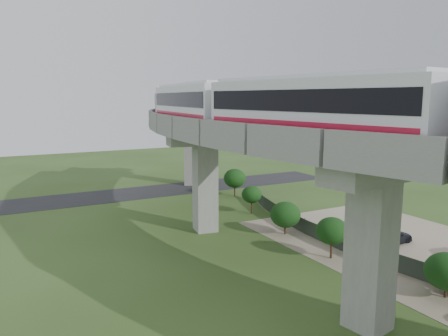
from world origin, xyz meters
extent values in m
plane|color=#324A1D|center=(0.00, 0.00, 0.00)|extent=(160.00, 160.00, 0.00)
cube|color=gray|center=(14.00, -2.00, 0.02)|extent=(18.00, 26.00, 0.04)
cube|color=#232326|center=(0.00, 30.00, 0.01)|extent=(60.00, 8.00, 0.03)
cube|color=#99968E|center=(9.12, 31.80, 4.20)|extent=(2.86, 2.93, 8.40)
cube|color=#99968E|center=(9.12, 31.80, 9.00)|extent=(7.21, 5.74, 1.20)
cube|color=#99968E|center=(0.91, 10.42, 4.20)|extent=(2.35, 2.51, 8.40)
cube|color=#99968E|center=(0.91, 10.42, 9.00)|extent=(7.31, 3.58, 1.20)
cube|color=#99968E|center=(0.91, -10.42, 4.20)|extent=(2.35, 2.51, 8.40)
cube|color=#99968E|center=(0.91, -10.42, 9.00)|extent=(7.31, 3.58, 1.20)
cube|color=gray|center=(6.19, 26.54, 10.00)|extent=(16.42, 20.91, 0.80)
cube|color=gray|center=(2.33, 28.44, 10.90)|extent=(8.66, 17.08, 1.00)
cube|color=gray|center=(10.04, 24.64, 10.90)|extent=(8.66, 17.08, 1.00)
cube|color=brown|center=(4.21, 27.51, 10.46)|extent=(10.68, 18.08, 0.12)
cube|color=black|center=(4.21, 27.51, 10.58)|extent=(9.69, 17.59, 0.12)
cube|color=brown|center=(8.16, 25.56, 10.46)|extent=(10.68, 18.08, 0.12)
cube|color=black|center=(8.16, 25.56, 10.58)|extent=(9.69, 17.59, 0.12)
cube|color=gray|center=(0.70, 9.13, 10.00)|extent=(11.77, 20.03, 0.80)
cube|color=gray|center=(-3.55, 9.78, 10.90)|extent=(3.22, 18.71, 1.00)
cube|color=gray|center=(4.95, 8.47, 10.90)|extent=(3.22, 18.71, 1.00)
cube|color=brown|center=(-1.48, 9.46, 10.46)|extent=(5.44, 19.05, 0.12)
cube|color=black|center=(-1.48, 9.46, 10.58)|extent=(4.35, 18.88, 0.12)
cube|color=brown|center=(2.87, 8.79, 10.46)|extent=(5.44, 19.05, 0.12)
cube|color=black|center=(2.87, 8.79, 10.58)|extent=(4.35, 18.88, 0.12)
cube|color=gray|center=(0.70, -9.13, 10.00)|extent=(11.77, 20.03, 0.80)
cube|color=gray|center=(-3.55, -9.78, 10.90)|extent=(3.22, 18.71, 1.00)
cube|color=gray|center=(4.95, -8.47, 10.90)|extent=(3.22, 18.71, 1.00)
cube|color=brown|center=(-1.48, -9.46, 10.46)|extent=(5.44, 19.05, 0.12)
cube|color=black|center=(-1.48, -9.46, 10.58)|extent=(4.35, 18.88, 0.12)
cube|color=brown|center=(2.87, -8.79, 10.46)|extent=(5.44, 19.05, 0.12)
cube|color=black|center=(2.87, -8.79, 10.58)|extent=(4.35, 18.88, 0.12)
cube|color=silver|center=(-1.69, -7.98, 12.24)|extent=(4.60, 15.22, 3.20)
cube|color=silver|center=(-1.69, -7.98, 13.94)|extent=(3.97, 14.41, 0.22)
cube|color=black|center=(-1.69, -7.98, 12.69)|extent=(4.58, 14.64, 1.15)
cube|color=#AD1129|center=(-1.69, -7.98, 11.49)|extent=(4.58, 14.64, 0.30)
cube|color=black|center=(-1.69, -7.98, 10.78)|extent=(3.52, 12.89, 0.28)
cube|color=silver|center=(-1.74, 7.58, 12.24)|extent=(4.51, 15.22, 3.20)
cube|color=silver|center=(-1.74, 7.58, 13.94)|extent=(3.88, 14.41, 0.22)
cube|color=black|center=(-1.74, 7.58, 12.69)|extent=(4.49, 14.63, 1.15)
cube|color=#AD1129|center=(-1.74, 7.58, 11.49)|extent=(4.49, 14.63, 0.30)
cube|color=black|center=(-1.74, 7.58, 10.78)|extent=(3.44, 12.89, 0.28)
cube|color=silver|center=(2.08, 22.66, 12.24)|extent=(7.98, 14.95, 3.20)
cube|color=silver|center=(2.08, 22.66, 13.94)|extent=(7.20, 14.06, 0.22)
cube|color=black|center=(2.08, 22.66, 12.69)|extent=(7.82, 14.42, 1.15)
cube|color=#AD1129|center=(2.08, 22.66, 11.49)|extent=(7.82, 14.42, 0.30)
cube|color=black|center=(2.08, 22.66, 10.78)|extent=(6.42, 12.57, 0.28)
cylinder|color=#2D382D|center=(12.25, 19.29, 0.75)|extent=(0.08, 0.08, 1.50)
cube|color=#2D382D|center=(11.38, 16.98, 0.75)|extent=(1.69, 4.77, 1.40)
cylinder|color=#2D382D|center=(10.62, 14.63, 0.75)|extent=(0.08, 0.08, 1.50)
cube|color=#2D382D|center=(9.98, 12.24, 0.75)|extent=(1.23, 4.91, 1.40)
cylinder|color=#2D382D|center=(9.45, 9.83, 0.75)|extent=(0.08, 0.08, 1.50)
cube|color=#2D382D|center=(9.03, 7.39, 0.75)|extent=(0.75, 4.99, 1.40)
cylinder|color=#2D382D|center=(8.74, 4.94, 0.75)|extent=(0.08, 0.08, 1.50)
cube|color=#2D382D|center=(8.56, 2.47, 0.75)|extent=(0.27, 5.04, 1.40)
cylinder|color=#2D382D|center=(8.50, 0.00, 0.75)|extent=(0.08, 0.08, 1.50)
cube|color=#2D382D|center=(8.56, -2.47, 0.75)|extent=(0.27, 5.04, 1.40)
cylinder|color=#2D382D|center=(8.74, -4.94, 0.75)|extent=(0.08, 0.08, 1.50)
cube|color=#2D382D|center=(9.03, -7.39, 0.75)|extent=(0.75, 4.99, 1.40)
cylinder|color=#382314|center=(10.79, 21.89, 0.78)|extent=(0.18, 0.18, 1.55)
ellipsoid|color=black|center=(10.79, 21.89, 2.42)|extent=(2.91, 2.91, 2.47)
cylinder|color=#382314|center=(8.16, 13.51, 0.76)|extent=(0.18, 0.18, 1.52)
ellipsoid|color=black|center=(8.16, 13.51, 2.19)|extent=(2.24, 2.24, 1.91)
cylinder|color=#382314|center=(6.93, 5.54, 0.55)|extent=(0.18, 0.18, 1.09)
ellipsoid|color=black|center=(6.93, 5.54, 1.95)|extent=(2.87, 2.87, 2.44)
cylinder|color=#382314|center=(6.44, -1.33, 0.78)|extent=(0.18, 0.18, 1.56)
ellipsoid|color=black|center=(6.44, -1.33, 2.33)|extent=(2.58, 2.58, 2.19)
cylinder|color=#382314|center=(8.15, -10.20, 0.48)|extent=(0.18, 0.18, 0.95)
ellipsoid|color=black|center=(8.15, -10.20, 1.81)|extent=(2.85, 2.85, 2.42)
imported|color=black|center=(13.59, -1.18, 0.69)|extent=(4.64, 2.34, 1.29)
camera|label=1|loc=(-17.13, -26.76, 12.85)|focal=35.00mm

